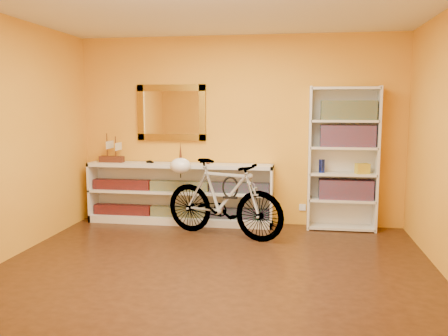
% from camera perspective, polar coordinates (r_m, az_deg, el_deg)
% --- Properties ---
extents(floor, '(4.50, 4.00, 0.01)m').
position_cam_1_polar(floor, '(4.85, -1.32, -12.37)').
color(floor, black).
rests_on(floor, ground).
extents(ceiling, '(4.50, 4.00, 0.01)m').
position_cam_1_polar(ceiling, '(4.65, -1.42, 19.44)').
color(ceiling, silver).
rests_on(ceiling, ground).
extents(back_wall, '(4.50, 0.01, 2.60)m').
position_cam_1_polar(back_wall, '(6.55, 1.78, 4.53)').
color(back_wall, orange).
rests_on(back_wall, ground).
extents(left_wall, '(0.01, 4.00, 2.60)m').
position_cam_1_polar(left_wall, '(5.44, -25.46, 3.18)').
color(left_wall, orange).
rests_on(left_wall, ground).
extents(gilt_mirror, '(0.98, 0.06, 0.78)m').
position_cam_1_polar(gilt_mirror, '(6.68, -6.41, 6.69)').
color(gilt_mirror, '#846118').
rests_on(gilt_mirror, back_wall).
extents(wall_socket, '(0.09, 0.02, 0.09)m').
position_cam_1_polar(wall_socket, '(6.62, 9.51, -4.72)').
color(wall_socket, silver).
rests_on(wall_socket, back_wall).
extents(console_unit, '(2.60, 0.35, 0.85)m').
position_cam_1_polar(console_unit, '(6.61, -5.38, -3.11)').
color(console_unit, silver).
rests_on(console_unit, floor).
extents(cd_row_lower, '(2.50, 0.13, 0.14)m').
position_cam_1_polar(cd_row_lower, '(6.65, -5.40, -5.30)').
color(cd_row_lower, black).
rests_on(cd_row_lower, console_unit).
extents(cd_row_upper, '(2.50, 0.13, 0.14)m').
position_cam_1_polar(cd_row_upper, '(6.58, -5.44, -2.20)').
color(cd_row_upper, navy).
rests_on(cd_row_upper, console_unit).
extents(model_ship, '(0.35, 0.14, 0.41)m').
position_cam_1_polar(model_ship, '(6.84, -13.52, 2.40)').
color(model_ship, '#431E12').
rests_on(model_ship, console_unit).
extents(toy_car, '(0.00, 0.00, 0.00)m').
position_cam_1_polar(toy_car, '(6.67, -8.97, 0.62)').
color(toy_car, black).
rests_on(toy_car, console_unit).
extents(bronze_ornament, '(0.05, 0.05, 0.31)m').
position_cam_1_polar(bronze_ornament, '(6.53, -5.30, 1.88)').
color(bronze_ornament, '#592F1E').
rests_on(bronze_ornament, console_unit).
extents(decorative_orb, '(0.08, 0.08, 0.08)m').
position_cam_1_polar(decorative_orb, '(6.46, -1.94, 0.84)').
color(decorative_orb, '#592F1E').
rests_on(decorative_orb, console_unit).
extents(bookcase, '(0.90, 0.30, 1.90)m').
position_cam_1_polar(bookcase, '(6.39, 14.23, 1.07)').
color(bookcase, silver).
rests_on(bookcase, floor).
extents(book_row_a, '(0.70, 0.22, 0.26)m').
position_cam_1_polar(book_row_a, '(6.45, 14.56, -2.51)').
color(book_row_a, maroon).
rests_on(book_row_a, bookcase).
extents(book_row_b, '(0.70, 0.22, 0.28)m').
position_cam_1_polar(book_row_b, '(6.37, 14.77, 3.79)').
color(book_row_b, maroon).
rests_on(book_row_b, bookcase).
extents(book_row_c, '(0.70, 0.22, 0.25)m').
position_cam_1_polar(book_row_c, '(6.35, 14.87, 6.81)').
color(book_row_c, '#1B545E').
rests_on(book_row_c, bookcase).
extents(travel_mug, '(0.08, 0.08, 0.18)m').
position_cam_1_polar(travel_mug, '(6.36, 11.79, 0.24)').
color(travel_mug, '#152496').
rests_on(travel_mug, bookcase).
extents(red_tin, '(0.15, 0.15, 0.16)m').
position_cam_1_polar(red_tin, '(6.36, 12.58, 6.49)').
color(red_tin, maroon).
rests_on(red_tin, bookcase).
extents(yellow_bag, '(0.20, 0.16, 0.13)m').
position_cam_1_polar(yellow_bag, '(6.39, 16.46, -0.07)').
color(yellow_bag, gold).
rests_on(yellow_bag, bookcase).
extents(bicycle, '(0.97, 1.72, 0.98)m').
position_cam_1_polar(bicycle, '(5.90, -0.09, -3.71)').
color(bicycle, silver).
rests_on(bicycle, floor).
extents(helmet, '(0.28, 0.26, 0.21)m').
position_cam_1_polar(helmet, '(6.17, -5.31, 0.28)').
color(helmet, white).
rests_on(helmet, bicycle).
extents(u_lock, '(0.20, 0.02, 0.20)m').
position_cam_1_polar(u_lock, '(5.83, 0.76, -2.37)').
color(u_lock, black).
rests_on(u_lock, bicycle).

